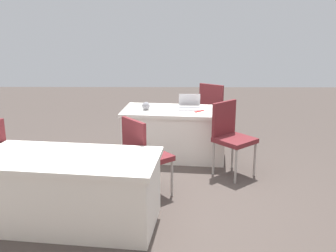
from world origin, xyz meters
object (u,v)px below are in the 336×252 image
at_px(scissors_red, 199,111).
at_px(table_foreground, 175,133).
at_px(chair_tucked_left, 144,152).
at_px(yarn_ball, 146,106).
at_px(table_mid_left, 71,190).
at_px(chair_near_front, 231,134).
at_px(chair_by_pillar, 214,108).
at_px(laptop_silver, 189,106).

bearing_deg(scissors_red, table_foreground, -61.67).
distance_m(chair_tucked_left, yarn_ball, 1.35).
distance_m(table_foreground, scissors_red, 0.51).
distance_m(table_mid_left, yarn_ball, 2.09).
relative_size(chair_near_front, chair_tucked_left, 1.01).
distance_m(table_foreground, table_mid_left, 2.23).
xyz_separation_m(table_mid_left, chair_near_front, (-1.78, -1.32, 0.19)).
height_order(table_foreground, chair_near_front, chair_near_front).
xyz_separation_m(table_foreground, table_mid_left, (1.06, 1.97, -0.00)).
distance_m(chair_by_pillar, laptop_silver, 0.91).
bearing_deg(yarn_ball, chair_near_front, 151.15).
bearing_deg(table_mid_left, scissors_red, -127.20).
distance_m(chair_near_front, chair_tucked_left, 1.30).
height_order(chair_tucked_left, scissors_red, chair_tucked_left).
height_order(chair_near_front, laptop_silver, chair_near_front).
relative_size(laptop_silver, yarn_ball, 2.86).
bearing_deg(chair_by_pillar, table_foreground, -96.44).
bearing_deg(scissors_red, yarn_ball, -50.64).
relative_size(chair_by_pillar, scissors_red, 5.37).
relative_size(table_foreground, table_mid_left, 0.86).
bearing_deg(chair_by_pillar, chair_tucked_left, -82.94).
xyz_separation_m(table_foreground, yarn_ball, (0.42, 0.02, 0.42)).
bearing_deg(chair_near_front, table_mid_left, -4.51).
xyz_separation_m(chair_tucked_left, laptop_silver, (-0.58, -1.40, 0.22)).
distance_m(chair_tucked_left, scissors_red, 1.44).
xyz_separation_m(chair_near_front, laptop_silver, (0.51, -0.70, 0.20)).
bearing_deg(table_mid_left, table_foreground, -118.36).
relative_size(chair_tucked_left, yarn_ball, 8.30).
height_order(yarn_ball, scissors_red, yarn_ball).
xyz_separation_m(table_foreground, scissors_red, (-0.35, 0.11, 0.36)).
bearing_deg(laptop_silver, chair_near_front, 128.50).
bearing_deg(table_mid_left, yarn_ball, -108.21).
distance_m(chair_near_front, laptop_silver, 0.89).
relative_size(chair_near_front, scissors_red, 5.36).
bearing_deg(laptop_silver, chair_by_pillar, -118.12).
height_order(table_mid_left, scissors_red, scissors_red).
relative_size(chair_near_front, laptop_silver, 2.94).
relative_size(chair_by_pillar, yarn_ball, 8.41).
bearing_deg(chair_tucked_left, table_foreground, 125.36).
bearing_deg(table_foreground, chair_tucked_left, 74.69).
xyz_separation_m(chair_tucked_left, yarn_ball, (0.05, -1.33, 0.23)).
xyz_separation_m(chair_by_pillar, scissors_red, (0.32, 0.93, 0.17)).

